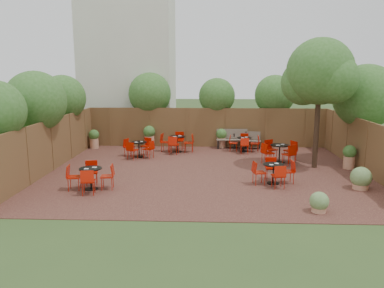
{
  "coord_description": "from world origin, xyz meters",
  "views": [
    {
      "loc": [
        0.07,
        -14.23,
        3.81
      ],
      "look_at": [
        -0.57,
        0.5,
        1.0
      ],
      "focal_mm": 35.64,
      "sensor_mm": 36.0,
      "label": 1
    }
  ],
  "objects": [
    {
      "name": "low_shrubs",
      "position": [
        4.85,
        -3.08,
        0.35
      ],
      "size": [
        2.95,
        2.77,
        0.74
      ],
      "color": "tan",
      "rests_on": "courtyard_paving"
    },
    {
      "name": "courtyard_paving",
      "position": [
        0.0,
        0.0,
        0.01
      ],
      "size": [
        12.0,
        10.0,
        0.02
      ],
      "primitive_type": "cube",
      "color": "#391B17",
      "rests_on": "ground"
    },
    {
      "name": "overhang_foliage",
      "position": [
        -0.87,
        2.65,
        2.68
      ],
      "size": [
        15.61,
        10.31,
        2.66
      ],
      "color": "#2F5E1E",
      "rests_on": "ground"
    },
    {
      "name": "planters",
      "position": [
        -0.83,
        3.76,
        0.56
      ],
      "size": [
        11.82,
        4.55,
        1.1
      ],
      "color": "tan",
      "rests_on": "courtyard_paving"
    },
    {
      "name": "fence_back",
      "position": [
        0.0,
        5.0,
        1.0
      ],
      "size": [
        12.0,
        0.08,
        2.0
      ],
      "primitive_type": "cube",
      "color": "brown",
      "rests_on": "ground"
    },
    {
      "name": "fence_right",
      "position": [
        6.0,
        0.0,
        1.0
      ],
      "size": [
        0.08,
        10.0,
        2.0
      ],
      "primitive_type": "cube",
      "color": "brown",
      "rests_on": "ground"
    },
    {
      "name": "courtyard_tree",
      "position": [
        4.33,
        0.83,
        3.66
      ],
      "size": [
        2.73,
        2.63,
        5.08
      ],
      "rotation": [
        0.0,
        0.0,
        -0.29
      ],
      "color": "black",
      "rests_on": "courtyard_paving"
    },
    {
      "name": "bistro_tables",
      "position": [
        -0.13,
        1.31,
        0.44
      ],
      "size": [
        8.37,
        7.7,
        0.88
      ],
      "color": "black",
      "rests_on": "courtyard_paving"
    },
    {
      "name": "fence_left",
      "position": [
        -6.0,
        0.0,
        1.0
      ],
      "size": [
        0.08,
        10.0,
        2.0
      ],
      "primitive_type": "cube",
      "color": "brown",
      "rests_on": "ground"
    },
    {
      "name": "park_bench_left",
      "position": [
        1.26,
        4.63,
        0.51
      ],
      "size": [
        1.57,
        0.55,
        0.96
      ],
      "rotation": [
        0.0,
        0.0,
        0.03
      ],
      "color": "brown",
      "rests_on": "courtyard_paving"
    },
    {
      "name": "park_bench_right",
      "position": [
        1.99,
        4.62,
        0.46
      ],
      "size": [
        1.41,
        0.59,
        0.85
      ],
      "rotation": [
        0.0,
        0.0,
        -0.11
      ],
      "color": "brown",
      "rests_on": "courtyard_paving"
    },
    {
      "name": "ground",
      "position": [
        0.0,
        0.0,
        0.0
      ],
      "size": [
        80.0,
        80.0,
        0.0
      ],
      "primitive_type": "plane",
      "color": "#354F23",
      "rests_on": "ground"
    },
    {
      "name": "neighbour_building",
      "position": [
        -4.5,
        8.0,
        4.0
      ],
      "size": [
        5.0,
        4.0,
        8.0
      ],
      "primitive_type": "cube",
      "color": "beige",
      "rests_on": "ground"
    }
  ]
}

